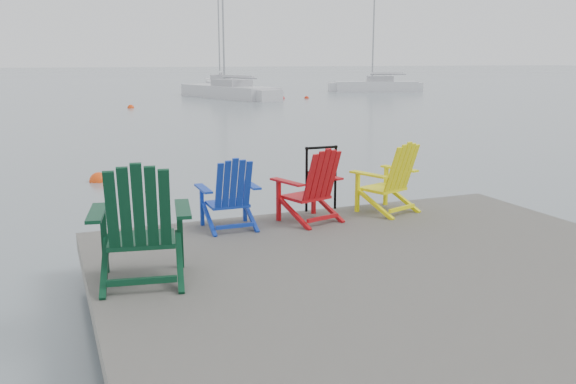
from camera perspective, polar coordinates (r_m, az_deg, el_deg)
name	(u,v)px	position (r m, az deg, el deg)	size (l,w,h in m)	color
ground	(398,312)	(6.54, 10.22, -10.98)	(400.00, 400.00, 0.00)	slate
dock	(399,280)	(6.41, 10.34, -8.12)	(6.00, 5.00, 1.40)	#302D2A
handrail	(321,172)	(8.42, 3.12, 1.90)	(0.48, 0.04, 0.90)	black
chair_green	(140,223)	(5.79, -13.65, -2.82)	(1.04, 0.98, 1.17)	#09341E
chair_blue	(230,193)	(7.50, -5.47, -0.12)	(0.72, 0.67, 0.90)	#1030A6
chair_red	(312,185)	(7.80, 2.27, 0.63)	(0.90, 0.85, 0.96)	#AF0C11
chair_yellow	(390,177)	(8.41, 9.55, 1.36)	(0.93, 0.88, 0.97)	#F2EB0D
sailboat_near	(228,92)	(41.92, -5.60, 9.26)	(4.69, 9.23, 12.27)	silver
sailboat_mid	(220,85)	(54.79, -6.35, 9.95)	(4.54, 9.64, 12.76)	silver
sailboat_far	(376,87)	(50.42, 8.26, 9.70)	(6.74, 3.67, 9.27)	silver
buoy_a	(99,181)	(13.67, -17.29, 0.96)	(0.40, 0.40, 0.40)	#EE440E
buoy_b	(131,108)	(33.95, -14.50, 7.62)	(0.37, 0.37, 0.37)	#EE400E
buoy_c	(307,98)	(41.00, 1.75, 8.75)	(0.32, 0.32, 0.32)	red
buoy_d	(282,99)	(40.61, -0.58, 8.72)	(0.40, 0.40, 0.40)	red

